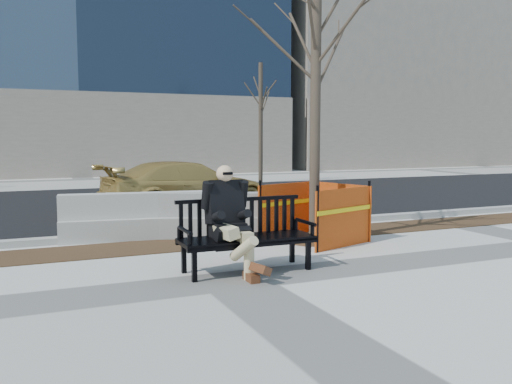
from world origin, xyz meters
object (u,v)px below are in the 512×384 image
bench (247,271)px  jersey_barrier_right (185,237)px  jersey_barrier_left (145,238)px  seated_man (228,272)px  sedan (188,211)px  tree_fence (314,241)px

bench → jersey_barrier_right: bench is taller
jersey_barrier_left → seated_man: bearing=-72.5°
jersey_barrier_right → sedan: bearing=93.1°
tree_fence → bench: bearing=-141.4°
seated_man → tree_fence: (2.23, 1.52, 0.00)m
sedan → jersey_barrier_right: (-1.07, -3.51, 0.00)m
jersey_barrier_right → jersey_barrier_left: bearing=-175.9°
bench → jersey_barrier_left: 3.19m
tree_fence → jersey_barrier_left: tree_fence is taller
sedan → seated_man: bearing=158.5°
tree_fence → jersey_barrier_left: 3.17m
jersey_barrier_left → jersey_barrier_right: 0.75m
bench → jersey_barrier_right: (-0.09, 2.88, 0.00)m
seated_man → jersey_barrier_right: (0.17, 2.83, 0.00)m
seated_man → sedan: 6.45m
bench → sedan: 6.46m
tree_fence → seated_man: bearing=-145.8°
seated_man → jersey_barrier_right: bearing=86.6°
sedan → jersey_barrier_left: sedan is taller
bench → tree_fence: size_ratio=0.35×
tree_fence → jersey_barrier_left: size_ratio=1.83×
bench → sedan: sedan is taller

